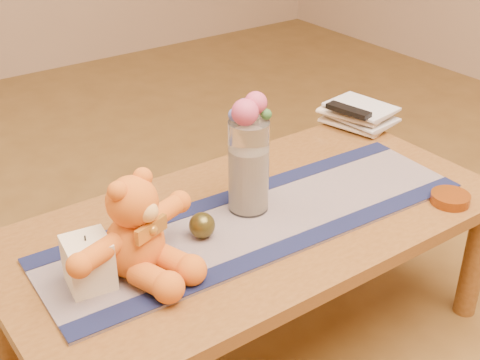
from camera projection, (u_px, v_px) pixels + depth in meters
floor at (253, 340)px, 1.99m from camera, size 5.50×5.50×0.00m
coffee_table_top at (255, 222)px, 1.78m from camera, size 1.40×0.70×0.04m
table_leg_fr at (475, 259)px, 2.01m from camera, size 0.07×0.07×0.41m
table_leg_bl at (3, 319)px, 1.77m from camera, size 0.07×0.07×0.41m
table_leg_br at (344, 185)px, 2.42m from camera, size 0.07×0.07×0.41m
persian_runner at (260, 220)px, 1.75m from camera, size 1.21×0.40×0.01m
runner_border_near at (292, 245)px, 1.64m from camera, size 1.20×0.11×0.00m
runner_border_far at (231, 196)px, 1.85m from camera, size 1.20×0.11×0.00m
teddy_bear at (133, 226)px, 1.50m from camera, size 0.43×0.39×0.24m
pillar_candle at (88, 263)px, 1.47m from camera, size 0.11×0.11×0.12m
candle_wick at (85, 238)px, 1.44m from camera, size 0.00×0.00×0.01m
glass_vase at (249, 166)px, 1.73m from camera, size 0.11×0.11×0.26m
potpourri_fill at (249, 179)px, 1.75m from camera, size 0.09×0.09×0.18m
rose_left at (245, 112)px, 1.64m from camera, size 0.07×0.07×0.07m
rose_right at (256, 103)px, 1.66m from camera, size 0.06×0.06×0.06m
blue_flower_back at (244, 107)px, 1.69m from camera, size 0.04×0.04×0.04m
blue_flower_side at (235, 115)px, 1.66m from camera, size 0.04×0.04×0.04m
leaf_sprig at (266, 114)px, 1.67m from camera, size 0.03×0.03×0.03m
bronze_ball at (202, 225)px, 1.66m from camera, size 0.07×0.07×0.07m
book_bottom at (344, 129)px, 2.25m from camera, size 0.22×0.26×0.02m
book_lower at (347, 124)px, 2.24m from camera, size 0.19×0.24×0.02m
book_upper at (343, 120)px, 2.23m from camera, size 0.23×0.26×0.02m
book_top at (347, 114)px, 2.22m from camera, size 0.20×0.25×0.02m
tv_remote at (348, 110)px, 2.20m from camera, size 0.08×0.17×0.02m
amber_dish at (450, 198)px, 1.83m from camera, size 0.14×0.14×0.03m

